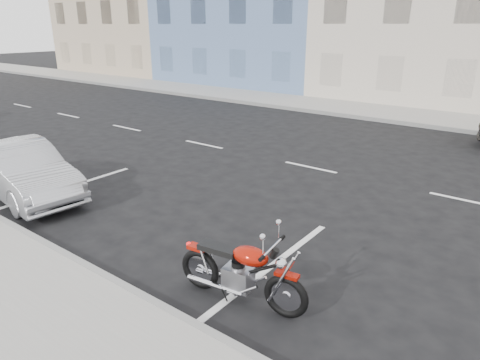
% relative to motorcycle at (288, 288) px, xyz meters
% --- Properties ---
extents(ground, '(120.00, 120.00, 0.00)m').
position_rel_motorcycle_xyz_m(ground, '(-0.89, 6.00, -0.47)').
color(ground, black).
rests_on(ground, ground).
extents(sidewalk_far, '(80.00, 3.40, 0.15)m').
position_rel_motorcycle_xyz_m(sidewalk_far, '(-5.89, 14.70, -0.39)').
color(sidewalk_far, gray).
rests_on(sidewalk_far, ground).
extents(curb_near, '(80.00, 0.12, 0.16)m').
position_rel_motorcycle_xyz_m(curb_near, '(-5.89, -1.00, -0.39)').
color(curb_near, gray).
rests_on(curb_near, ground).
extents(curb_far, '(80.00, 0.12, 0.16)m').
position_rel_motorcycle_xyz_m(curb_far, '(-5.89, 13.00, -0.39)').
color(curb_far, gray).
rests_on(curb_far, ground).
extents(motorcycle, '(2.04, 0.68, 1.02)m').
position_rel_motorcycle_xyz_m(motorcycle, '(0.00, 0.00, 0.00)').
color(motorcycle, black).
rests_on(motorcycle, ground).
extents(sedan_silver, '(3.95, 1.77, 1.26)m').
position_rel_motorcycle_xyz_m(sedan_silver, '(-7.14, 0.10, 0.16)').
color(sedan_silver, '#A4A6AB').
rests_on(sedan_silver, ground).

